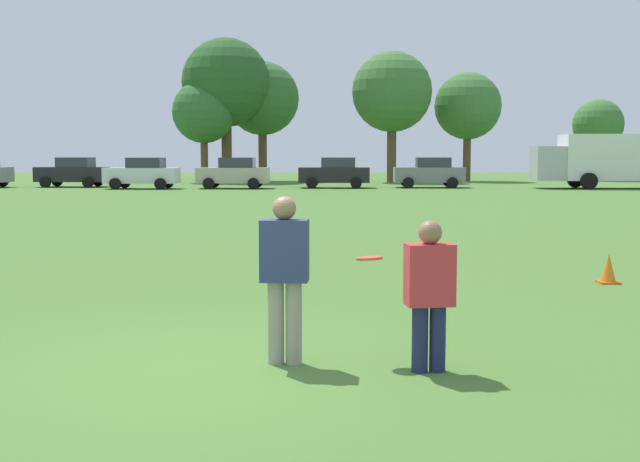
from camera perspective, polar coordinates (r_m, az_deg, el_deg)
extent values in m
plane|color=#47702D|center=(7.92, -8.39, -9.69)|extent=(158.29, 158.29, 0.00)
cylinder|color=gray|center=(7.95, -3.29, -6.52)|extent=(0.16, 0.16, 0.83)
cylinder|color=gray|center=(7.93, -2.01, -6.55)|extent=(0.16, 0.16, 0.83)
cube|color=navy|center=(7.82, -2.67, -1.40)|extent=(0.48, 0.30, 0.61)
sphere|color=#8C664C|center=(7.78, -2.69, 1.63)|extent=(0.23, 0.23, 0.23)
cylinder|color=#1E234C|center=(7.76, 8.24, -7.56)|extent=(0.16, 0.16, 0.64)
cylinder|color=#1E234C|center=(7.72, 7.00, -7.62)|extent=(0.16, 0.16, 0.64)
cube|color=red|center=(7.62, 7.68, -3.10)|extent=(0.48, 0.32, 0.59)
sphere|color=#8C664C|center=(7.57, 7.72, -0.11)|extent=(0.22, 0.22, 0.22)
cylinder|color=#E54C33|center=(7.97, 3.39, -1.95)|extent=(0.27, 0.27, 0.05)
cube|color=#D8590C|center=(13.66, 19.70, -3.44)|extent=(0.32, 0.32, 0.03)
cone|color=orange|center=(13.62, 19.73, -2.44)|extent=(0.24, 0.24, 0.45)
cylinder|color=black|center=(53.46, -21.79, 3.30)|extent=(0.67, 0.24, 0.66)
cube|color=black|center=(51.66, -17.38, 3.87)|extent=(4.26, 1.93, 0.90)
cube|color=#2D333D|center=(51.57, -17.14, 4.68)|extent=(2.05, 1.70, 0.64)
cylinder|color=black|center=(51.18, -19.11, 3.30)|extent=(0.67, 0.24, 0.66)
cylinder|color=black|center=(53.05, -18.34, 3.40)|extent=(0.67, 0.24, 0.66)
cylinder|color=black|center=(50.31, -16.33, 3.35)|extent=(0.67, 0.24, 0.66)
cylinder|color=black|center=(52.22, -15.65, 3.44)|extent=(0.67, 0.24, 0.66)
cube|color=silver|center=(47.95, -12.70, 3.88)|extent=(4.26, 1.93, 0.90)
cube|color=#2D333D|center=(47.87, -12.42, 4.75)|extent=(2.05, 1.70, 0.64)
cylinder|color=black|center=(47.34, -14.51, 3.27)|extent=(0.67, 0.24, 0.66)
cylinder|color=black|center=(49.26, -13.87, 3.37)|extent=(0.67, 0.24, 0.66)
cylinder|color=black|center=(46.68, -11.44, 3.31)|extent=(0.67, 0.24, 0.66)
cylinder|color=black|center=(48.63, -10.90, 3.41)|extent=(0.67, 0.24, 0.66)
cube|color=#B7AD99|center=(47.50, -6.33, 3.97)|extent=(4.26, 1.93, 0.90)
cube|color=#2D333D|center=(47.46, -6.04, 4.84)|extent=(2.05, 1.70, 0.64)
cylinder|color=black|center=(46.73, -8.08, 3.37)|extent=(0.67, 0.24, 0.66)
cylinder|color=black|center=(48.70, -7.68, 3.46)|extent=(0.67, 0.24, 0.66)
cylinder|color=black|center=(46.36, -4.90, 3.39)|extent=(0.67, 0.24, 0.66)
cylinder|color=black|center=(48.35, -4.63, 3.48)|extent=(0.67, 0.24, 0.66)
cube|color=black|center=(48.03, 0.88, 4.02)|extent=(4.26, 1.93, 0.90)
cube|color=#2D333D|center=(48.01, 1.18, 4.88)|extent=(2.05, 1.70, 0.64)
cylinder|color=black|center=(47.08, -0.72, 3.44)|extent=(0.67, 0.24, 0.66)
cylinder|color=black|center=(49.08, -0.62, 3.53)|extent=(0.67, 0.24, 0.66)
cylinder|color=black|center=(47.04, 2.45, 3.43)|extent=(0.67, 0.24, 0.66)
cylinder|color=black|center=(49.04, 2.42, 3.52)|extent=(0.67, 0.24, 0.66)
cube|color=slate|center=(48.83, 7.63, 3.99)|extent=(4.26, 1.93, 0.90)
cube|color=#2D333D|center=(48.84, 7.93, 4.84)|extent=(2.05, 1.70, 0.64)
cylinder|color=black|center=(47.73, 6.19, 3.44)|extent=(0.67, 0.24, 0.66)
cylinder|color=black|center=(49.72, 6.01, 3.52)|extent=(0.67, 0.24, 0.66)
cylinder|color=black|center=(48.00, 9.29, 3.41)|extent=(0.67, 0.24, 0.66)
cylinder|color=black|center=(49.98, 8.99, 3.49)|extent=(0.67, 0.24, 0.66)
cube|color=white|center=(50.43, 20.49, 4.93)|extent=(6.88, 2.72, 2.70)
cube|color=#B2B2B7|center=(49.25, 15.83, 4.66)|extent=(1.87, 2.36, 2.00)
cylinder|color=black|center=(48.48, 18.48, 3.39)|extent=(0.97, 0.31, 0.96)
cylinder|color=black|center=(51.11, 17.60, 3.52)|extent=(0.97, 0.31, 0.96)
cylinder|color=brown|center=(57.43, -8.37, 4.98)|extent=(0.52, 0.52, 3.10)
sphere|color=#33662D|center=(57.50, -8.42, 8.40)|extent=(4.43, 4.43, 4.43)
cylinder|color=brown|center=(58.35, -6.79, 5.66)|extent=(0.74, 0.74, 4.43)
sphere|color=#285623|center=(58.57, -6.85, 10.46)|extent=(6.32, 6.32, 6.32)
cylinder|color=brown|center=(60.08, -4.23, 5.39)|extent=(0.64, 0.64, 3.81)
sphere|color=#33662D|center=(60.22, -4.26, 9.40)|extent=(5.44, 5.44, 5.44)
cylinder|color=brown|center=(57.87, 4.99, 5.47)|extent=(0.67, 0.67, 4.00)
sphere|color=#3D7033|center=(58.04, 5.02, 9.85)|extent=(5.72, 5.72, 5.72)
cylinder|color=brown|center=(60.49, 10.28, 5.14)|extent=(0.57, 0.57, 3.45)
sphere|color=#3D7033|center=(60.59, 10.35, 8.75)|extent=(4.93, 4.93, 4.93)
cylinder|color=brown|center=(64.42, 18.99, 4.60)|extent=(0.44, 0.44, 2.65)
sphere|color=#3D7033|center=(64.46, 19.07, 7.20)|extent=(3.79, 3.79, 3.79)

